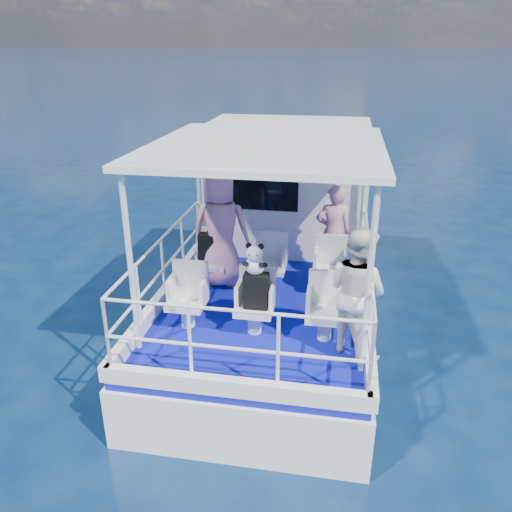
{
  "coord_description": "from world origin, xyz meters",
  "views": [
    {
      "loc": [
        0.99,
        -6.63,
        4.35
      ],
      "look_at": [
        -0.11,
        -0.4,
        1.67
      ],
      "focal_mm": 35.0,
      "sensor_mm": 36.0,
      "label": 1
    }
  ],
  "objects_px": {
    "passenger_port_fwd": "(221,229)",
    "passenger_stbd_aft": "(357,291)",
    "panda": "(255,259)",
    "backpack_center": "(256,291)"
  },
  "relations": [
    {
      "from": "backpack_center",
      "to": "passenger_port_fwd",
      "type": "bearing_deg",
      "value": 119.83
    },
    {
      "from": "passenger_port_fwd",
      "to": "passenger_stbd_aft",
      "type": "height_order",
      "value": "passenger_port_fwd"
    },
    {
      "from": "panda",
      "to": "passenger_port_fwd",
      "type": "bearing_deg",
      "value": 119.33
    },
    {
      "from": "passenger_stbd_aft",
      "to": "backpack_center",
      "type": "height_order",
      "value": "passenger_stbd_aft"
    },
    {
      "from": "passenger_port_fwd",
      "to": "passenger_stbd_aft",
      "type": "bearing_deg",
      "value": 141.5
    },
    {
      "from": "backpack_center",
      "to": "passenger_stbd_aft",
      "type": "bearing_deg",
      "value": -8.06
    },
    {
      "from": "passenger_port_fwd",
      "to": "panda",
      "type": "distance_m",
      "value": 1.55
    },
    {
      "from": "passenger_stbd_aft",
      "to": "panda",
      "type": "bearing_deg",
      "value": 34.7
    },
    {
      "from": "passenger_port_fwd",
      "to": "passenger_stbd_aft",
      "type": "distance_m",
      "value": 2.51
    },
    {
      "from": "passenger_port_fwd",
      "to": "panda",
      "type": "xyz_separation_m",
      "value": [
        0.76,
        -1.34,
        0.14
      ]
    }
  ]
}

